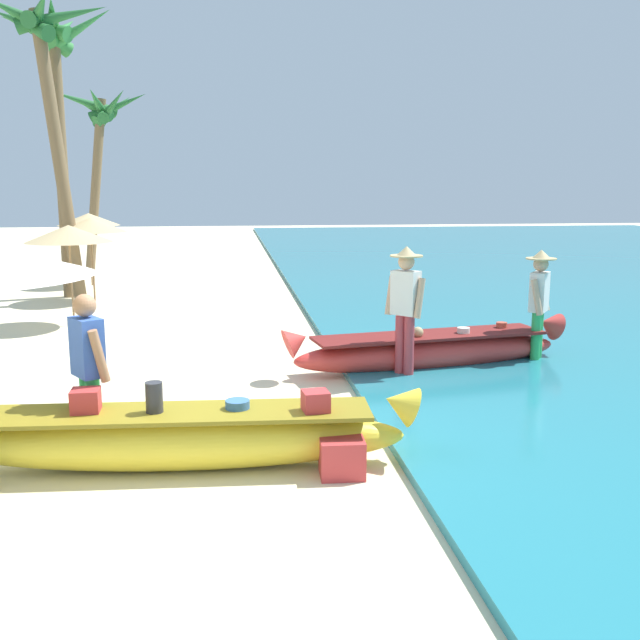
# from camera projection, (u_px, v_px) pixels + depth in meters

# --- Properties ---
(ground_plane) EXTENTS (80.00, 80.00, 0.00)m
(ground_plane) POSITION_uv_depth(u_px,v_px,m) (215.00, 446.00, 7.46)
(ground_plane) COLOR beige
(boat_yellow_foreground) EXTENTS (4.61, 0.89, 0.85)m
(boat_yellow_foreground) POSITION_uv_depth(u_px,v_px,m) (180.00, 437.00, 6.82)
(boat_yellow_foreground) COLOR yellow
(boat_yellow_foreground) RESTS_ON ground
(boat_red_midground) EXTENTS (4.39, 1.36, 0.81)m
(boat_red_midground) POSITION_uv_depth(u_px,v_px,m) (429.00, 350.00, 10.46)
(boat_red_midground) COLOR red
(boat_red_midground) RESTS_ON ground
(person_vendor_hatted) EXTENTS (0.53, 0.53, 1.85)m
(person_vendor_hatted) POSITION_uv_depth(u_px,v_px,m) (405.00, 304.00, 9.76)
(person_vendor_hatted) COLOR #B2383D
(person_vendor_hatted) RESTS_ON ground
(person_tourist_customer) EXTENTS (0.46, 0.57, 1.63)m
(person_tourist_customer) POSITION_uv_depth(u_px,v_px,m) (88.00, 367.00, 6.99)
(person_tourist_customer) COLOR green
(person_tourist_customer) RESTS_ON ground
(person_vendor_assistant) EXTENTS (0.49, 0.56, 1.72)m
(person_vendor_assistant) POSITION_uv_depth(u_px,v_px,m) (539.00, 299.00, 10.63)
(person_vendor_assistant) COLOR green
(person_vendor_assistant) RESTS_ON ground
(parasol_row_0) EXTENTS (1.60, 1.60, 1.91)m
(parasol_row_0) POSITION_uv_depth(u_px,v_px,m) (69.00, 234.00, 13.49)
(parasol_row_0) COLOR #8E6B47
(parasol_row_0) RESTS_ON ground
(parasol_row_1) EXTENTS (1.60, 1.60, 1.91)m
(parasol_row_1) POSITION_uv_depth(u_px,v_px,m) (91.00, 225.00, 16.39)
(parasol_row_1) COLOR #8E6B47
(parasol_row_1) RESTS_ON ground
(parasol_row_2) EXTENTS (1.60, 1.60, 1.91)m
(parasol_row_2) POSITION_uv_depth(u_px,v_px,m) (89.00, 219.00, 18.98)
(parasol_row_2) COLOR #8E6B47
(parasol_row_2) RESTS_ON ground
(palm_tree_tall_inland) EXTENTS (2.80, 2.61, 6.62)m
(palm_tree_tall_inland) POSITION_uv_depth(u_px,v_px,m) (44.00, 62.00, 15.50)
(palm_tree_tall_inland) COLOR brown
(palm_tree_tall_inland) RESTS_ON ground
(palm_tree_leaning_seaward) EXTENTS (2.82, 2.82, 5.50)m
(palm_tree_leaning_seaward) POSITION_uv_depth(u_px,v_px,m) (100.00, 123.00, 21.70)
(palm_tree_leaning_seaward) COLOR brown
(palm_tree_leaning_seaward) RESTS_ON ground
(palm_tree_mid_cluster) EXTENTS (2.83, 2.58, 6.67)m
(palm_tree_mid_cluster) POSITION_uv_depth(u_px,v_px,m) (53.00, 67.00, 16.28)
(palm_tree_mid_cluster) COLOR brown
(palm_tree_mid_cluster) RESTS_ON ground
(cooler_box) EXTENTS (0.42, 0.37, 0.36)m
(cooler_box) POSITION_uv_depth(u_px,v_px,m) (342.00, 457.00, 6.67)
(cooler_box) COLOR #C63838
(cooler_box) RESTS_ON ground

